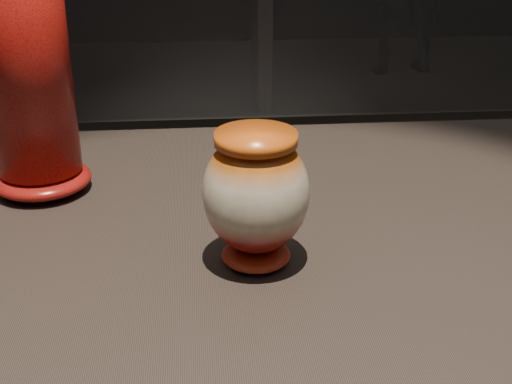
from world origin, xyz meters
TOP-DOWN VIEW (x-y plane):
  - main_vase at (-0.04, -0.06)m, footprint 0.12×0.12m
  - tall_vase at (-0.32, 0.16)m, footprint 0.16×0.16m

SIDE VIEW (x-z plane):
  - main_vase at x=-0.04m, z-range 0.91..1.07m
  - tall_vase at x=-0.32m, z-range 0.89..1.32m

